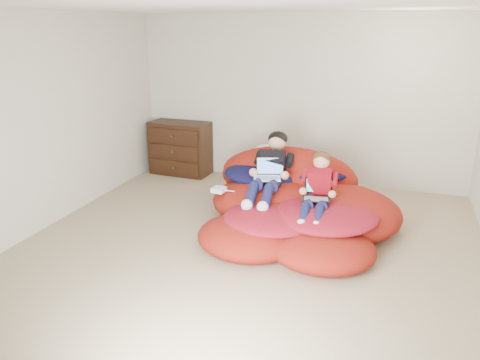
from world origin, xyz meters
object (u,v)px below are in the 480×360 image
object	(u,v)px
older_boy	(271,167)
younger_boy	(318,187)
laptop_white	(268,173)
dresser	(180,148)
laptop_black	(317,193)
beanbag_pile	(295,205)

from	to	relation	value
older_boy	younger_boy	size ratio (longest dim) A/B	1.41
laptop_white	dresser	bearing A→B (deg)	141.52
older_boy	dresser	bearing A→B (deg)	143.72
laptop_black	beanbag_pile	bearing A→B (deg)	135.11
older_boy	laptop_black	xyz separation A→B (m)	(0.65, -0.42, -0.12)
dresser	beanbag_pile	distance (m)	2.67
older_boy	younger_boy	bearing A→B (deg)	-32.04
dresser	laptop_white	size ratio (longest dim) A/B	2.64
dresser	laptop_white	bearing A→B (deg)	-38.48
laptop_black	laptop_white	bearing A→B (deg)	154.54
older_boy	laptop_white	bearing A→B (deg)	-90.00
younger_boy	laptop_white	bearing A→B (deg)	155.79
beanbag_pile	older_boy	size ratio (longest dim) A/B	2.00
younger_boy	dresser	bearing A→B (deg)	144.77
laptop_black	older_boy	bearing A→B (deg)	146.89
laptop_white	younger_boy	bearing A→B (deg)	-24.21
younger_boy	laptop_white	size ratio (longest dim) A/B	2.32
dresser	beanbag_pile	world-z (taller)	dresser
dresser	older_boy	world-z (taller)	older_boy
older_boy	laptop_white	xyz separation A→B (m)	(-0.00, -0.11, -0.04)
laptop_white	older_boy	bearing A→B (deg)	90.00
beanbag_pile	dresser	bearing A→B (deg)	146.01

